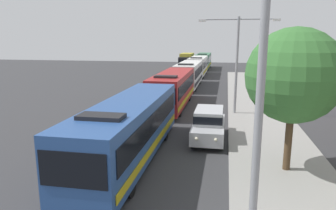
{
  "coord_description": "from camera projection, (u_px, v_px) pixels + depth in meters",
  "views": [
    {
      "loc": [
        3.3,
        -1.79,
        6.02
      ],
      "look_at": [
        -0.21,
        16.9,
        1.94
      ],
      "focal_mm": 33.14,
      "sensor_mm": 36.0,
      "label": 1
    }
  ],
  "objects": [
    {
      "name": "streetlamp_near",
      "position": [
        262.0,
        60.0,
        7.02
      ],
      "size": [
        5.35,
        0.28,
        8.96
      ],
      "color": "gray",
      "rests_on": "sidewalk"
    },
    {
      "name": "streetlamp_mid",
      "position": [
        237.0,
        54.0,
        24.12
      ],
      "size": [
        6.07,
        0.28,
        7.53
      ],
      "color": "gray",
      "rests_on": "sidewalk"
    },
    {
      "name": "box_truck_oncoming",
      "position": [
        186.0,
        61.0,
        62.15
      ],
      "size": [
        2.35,
        7.09,
        3.15
      ],
      "color": "black",
      "rests_on": "ground_plane"
    },
    {
      "name": "white_suv",
      "position": [
        209.0,
        123.0,
        18.67
      ],
      "size": [
        1.86,
        4.76,
        1.9
      ],
      "color": "#B7B7BC",
      "rests_on": "ground_plane"
    },
    {
      "name": "bus_fourth_in_line",
      "position": [
        198.0,
        65.0,
        51.27
      ],
      "size": [
        2.58,
        10.88,
        3.21
      ],
      "color": "silver",
      "rests_on": "ground_plane"
    },
    {
      "name": "roadside_tree",
      "position": [
        294.0,
        76.0,
        13.36
      ],
      "size": [
        4.15,
        4.15,
        6.39
      ],
      "color": "#4C3823",
      "rests_on": "sidewalk"
    },
    {
      "name": "bus_middle",
      "position": [
        189.0,
        74.0,
        39.14
      ],
      "size": [
        2.58,
        10.94,
        3.21
      ],
      "color": "silver",
      "rests_on": "ground_plane"
    },
    {
      "name": "bus_rear",
      "position": [
        203.0,
        61.0,
        62.9
      ],
      "size": [
        2.58,
        11.55,
        3.21
      ],
      "color": "#33724C",
      "rests_on": "ground_plane"
    },
    {
      "name": "bus_lead",
      "position": [
        130.0,
        127.0,
        15.46
      ],
      "size": [
        2.58,
        11.97,
        3.21
      ],
      "color": "#284C8C",
      "rests_on": "ground_plane"
    },
    {
      "name": "bus_second_in_line",
      "position": [
        173.0,
        88.0,
        27.61
      ],
      "size": [
        2.58,
        11.21,
        3.21
      ],
      "color": "maroon",
      "rests_on": "ground_plane"
    }
  ]
}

